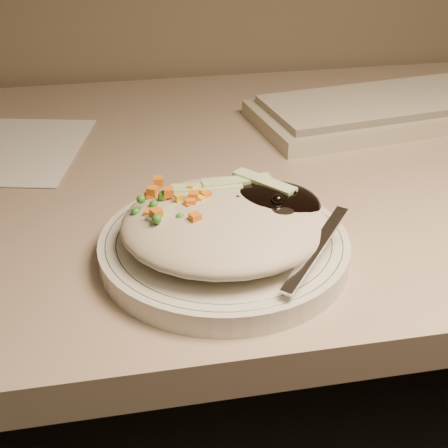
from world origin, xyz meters
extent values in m
cube|color=gray|center=(0.00, 1.38, 0.72)|extent=(1.40, 0.70, 0.04)
cylinder|color=silver|center=(-0.05, 1.17, 0.75)|extent=(0.24, 0.24, 0.02)
torus|color=#144723|center=(-0.05, 1.17, 0.76)|extent=(0.22, 0.22, 0.00)
torus|color=#144723|center=(-0.05, 1.17, 0.76)|extent=(0.20, 0.20, 0.00)
ellipsoid|color=#B8AE95|center=(-0.05, 1.17, 0.78)|extent=(0.19, 0.18, 0.04)
ellipsoid|color=black|center=(0.00, 1.18, 0.79)|extent=(0.10, 0.09, 0.03)
ellipsoid|color=orange|center=(-0.09, 1.19, 0.78)|extent=(0.08, 0.08, 0.02)
sphere|color=black|center=(-0.03, 1.18, 0.79)|extent=(0.01, 0.01, 0.01)
sphere|color=black|center=(-0.01, 1.19, 0.79)|extent=(0.01, 0.01, 0.01)
sphere|color=black|center=(0.02, 1.18, 0.80)|extent=(0.01, 0.01, 0.01)
sphere|color=black|center=(0.01, 1.19, 0.79)|extent=(0.01, 0.01, 0.01)
sphere|color=black|center=(0.00, 1.16, 0.80)|extent=(0.01, 0.01, 0.01)
sphere|color=black|center=(-0.01, 1.18, 0.79)|extent=(0.01, 0.01, 0.01)
sphere|color=black|center=(0.00, 1.19, 0.79)|extent=(0.01, 0.01, 0.01)
cube|color=orange|center=(-0.10, 1.19, 0.80)|extent=(0.01, 0.01, 0.01)
cube|color=orange|center=(-0.08, 1.17, 0.79)|extent=(0.01, 0.01, 0.01)
cube|color=orange|center=(-0.11, 1.21, 0.80)|extent=(0.01, 0.01, 0.01)
cube|color=orange|center=(-0.07, 1.18, 0.80)|extent=(0.01, 0.01, 0.01)
cube|color=orange|center=(-0.08, 1.18, 0.80)|extent=(0.01, 0.01, 0.01)
cube|color=orange|center=(-0.11, 1.21, 0.79)|extent=(0.01, 0.01, 0.01)
cube|color=orange|center=(-0.10, 1.20, 0.80)|extent=(0.01, 0.01, 0.01)
cube|color=orange|center=(-0.08, 1.18, 0.80)|extent=(0.01, 0.01, 0.01)
cube|color=orange|center=(-0.06, 1.19, 0.80)|extent=(0.01, 0.01, 0.01)
cube|color=orange|center=(-0.10, 1.22, 0.80)|extent=(0.01, 0.01, 0.01)
cube|color=orange|center=(-0.11, 1.16, 0.80)|extent=(0.01, 0.01, 0.01)
cube|color=orange|center=(-0.08, 1.15, 0.80)|extent=(0.01, 0.01, 0.01)
cube|color=orange|center=(-0.12, 1.17, 0.79)|extent=(0.01, 0.01, 0.01)
cube|color=orange|center=(-0.11, 1.21, 0.79)|extent=(0.01, 0.01, 0.01)
sphere|color=#388C28|center=(-0.08, 1.19, 0.80)|extent=(0.01, 0.01, 0.01)
sphere|color=#388C28|center=(-0.11, 1.15, 0.80)|extent=(0.01, 0.01, 0.01)
sphere|color=#388C28|center=(-0.11, 1.19, 0.80)|extent=(0.01, 0.01, 0.01)
sphere|color=#388C28|center=(-0.12, 1.19, 0.80)|extent=(0.01, 0.01, 0.01)
sphere|color=#388C28|center=(-0.08, 1.19, 0.79)|extent=(0.01, 0.01, 0.01)
sphere|color=#388C28|center=(-0.08, 1.16, 0.79)|extent=(0.01, 0.01, 0.01)
sphere|color=#388C28|center=(-0.09, 1.18, 0.79)|extent=(0.01, 0.01, 0.01)
sphere|color=#388C28|center=(-0.10, 1.16, 0.79)|extent=(0.01, 0.01, 0.01)
sphere|color=#388C28|center=(-0.13, 1.18, 0.79)|extent=(0.01, 0.01, 0.01)
sphere|color=#388C28|center=(-0.10, 1.20, 0.80)|extent=(0.01, 0.01, 0.01)
sphere|color=#388C28|center=(-0.10, 1.19, 0.80)|extent=(0.01, 0.01, 0.01)
sphere|color=#388C28|center=(-0.11, 1.17, 0.79)|extent=(0.01, 0.01, 0.01)
sphere|color=#388C28|center=(-0.09, 1.16, 0.80)|extent=(0.01, 0.01, 0.01)
sphere|color=#388C28|center=(-0.06, 1.21, 0.79)|extent=(0.01, 0.01, 0.01)
cube|color=yellow|center=(-0.08, 1.19, 0.79)|extent=(0.01, 0.01, 0.01)
cube|color=yellow|center=(-0.07, 1.18, 0.80)|extent=(0.01, 0.01, 0.01)
cube|color=yellow|center=(-0.09, 1.20, 0.79)|extent=(0.01, 0.01, 0.01)
cube|color=yellow|center=(-0.09, 1.18, 0.80)|extent=(0.01, 0.01, 0.01)
cube|color=yellow|center=(-0.09, 1.18, 0.79)|extent=(0.01, 0.01, 0.01)
cube|color=yellow|center=(-0.07, 1.19, 0.80)|extent=(0.01, 0.01, 0.01)
cube|color=yellow|center=(-0.07, 1.21, 0.80)|extent=(0.01, 0.01, 0.01)
cube|color=yellow|center=(-0.08, 1.18, 0.79)|extent=(0.01, 0.01, 0.01)
cube|color=#B2D18C|center=(-0.06, 1.21, 0.80)|extent=(0.07, 0.02, 0.00)
cube|color=#B2D18C|center=(-0.03, 1.21, 0.80)|extent=(0.07, 0.02, 0.00)
cube|color=#B2D18C|center=(-0.09, 1.18, 0.80)|extent=(0.06, 0.05, 0.00)
cube|color=#B2D18C|center=(0.00, 1.20, 0.80)|extent=(0.05, 0.06, 0.00)
ellipsoid|color=silver|center=(0.00, 1.16, 0.79)|extent=(0.06, 0.06, 0.01)
cube|color=silver|center=(0.02, 1.11, 0.78)|extent=(0.08, 0.09, 0.03)
cube|color=#AAA58C|center=(0.29, 1.49, 0.75)|extent=(0.49, 0.23, 0.02)
cube|color=beige|center=(0.29, 1.49, 0.77)|extent=(0.45, 0.20, 0.01)
camera|label=1|loc=(-0.14, 0.68, 1.07)|focal=50.00mm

